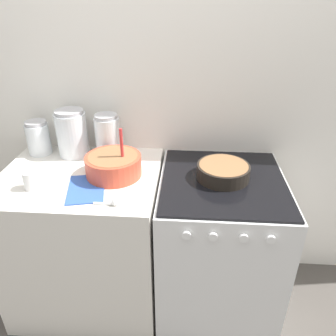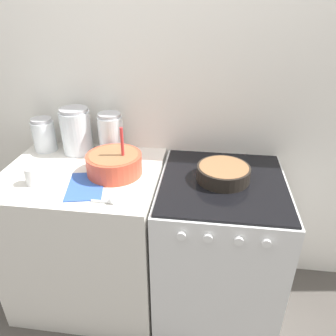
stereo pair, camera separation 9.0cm
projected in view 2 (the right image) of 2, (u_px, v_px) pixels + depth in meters
name	position (u px, v px, depth m)	size (l,w,h in m)	color
wall_back	(167.00, 98.00, 1.89)	(4.69, 0.05, 2.40)	white
countertop_cabinet	(89.00, 236.00, 1.98)	(0.85, 0.70, 0.89)	silver
stove	(217.00, 247.00, 1.89)	(0.66, 0.71, 0.89)	silver
mixing_bowl	(114.00, 163.00, 1.72)	(0.29, 0.29, 0.26)	#D84C33
baking_pan	(223.00, 173.00, 1.67)	(0.27, 0.27, 0.08)	black
storage_jar_left	(44.00, 137.00, 1.97)	(0.13, 0.13, 0.20)	silver
storage_jar_middle	(77.00, 134.00, 1.93)	(0.18, 0.18, 0.27)	silver
storage_jar_right	(111.00, 137.00, 1.91)	(0.14, 0.14, 0.25)	silver
tin_can	(32.00, 176.00, 1.63)	(0.07, 0.07, 0.09)	silver
recipe_page	(86.00, 186.00, 1.63)	(0.23, 0.30, 0.01)	#3359B2
measuring_spoon	(110.00, 200.00, 1.50)	(0.12, 0.04, 0.04)	white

